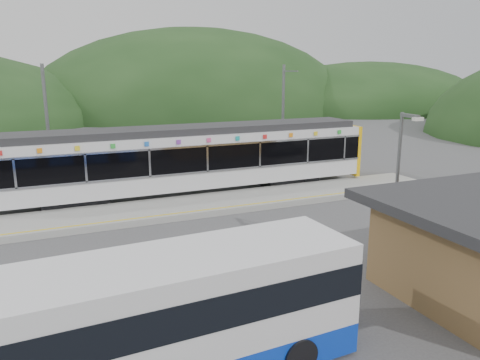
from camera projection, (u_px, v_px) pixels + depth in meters
name	position (u px, v px, depth m)	size (l,w,h in m)	color
ground	(234.00, 227.00, 20.41)	(120.00, 120.00, 0.00)	#4C4C4F
hills	(296.00, 186.00, 27.52)	(146.00, 149.00, 26.00)	#1E3D19
platform	(209.00, 204.00, 23.32)	(26.00, 3.20, 0.30)	#9E9E99
yellow_line	(218.00, 208.00, 22.12)	(26.00, 0.10, 0.01)	yellow
train	(190.00, 158.00, 25.26)	(20.44, 3.01, 3.74)	black
catenary_mast_west	(48.00, 129.00, 24.51)	(0.18, 1.80, 7.00)	slate
catenary_mast_east	(283.00, 118.00, 29.91)	(0.18, 1.80, 7.00)	slate
bus	(126.00, 332.00, 9.77)	(10.50, 2.90, 2.84)	#0D39CC
lamp_post	(400.00, 171.00, 16.76)	(0.36, 0.94, 5.24)	slate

